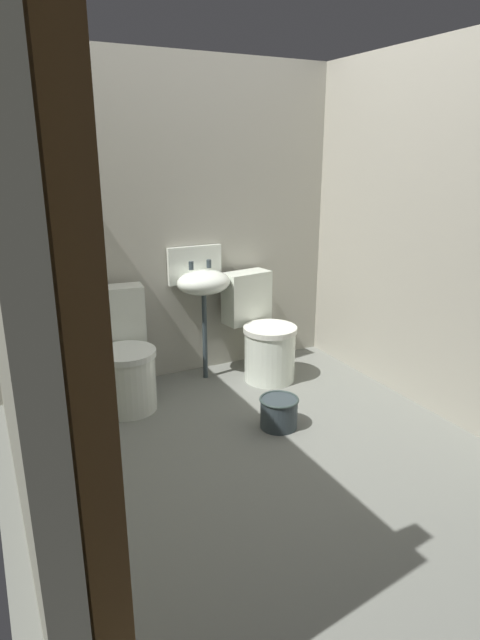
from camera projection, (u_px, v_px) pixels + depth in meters
ground_plane at (265, 455)px, 3.13m from camera, size 2.86×3.00×0.08m
wall_back at (178, 223)px, 3.91m from camera, size 2.86×0.10×2.31m
wall_right at (435, 234)px, 3.39m from camera, size 0.10×2.80×2.31m
wooden_door_post at (87, 371)px, 1.29m from camera, size 0.11×0.11×2.31m
toilet_left at (124, 360)px, 3.58m from camera, size 0.45×0.63×0.78m
toilet_right at (263, 336)px, 4.04m from camera, size 0.46×0.64×0.78m
sink at (202, 281)px, 3.89m from camera, size 0.42×0.35×0.99m
bucket at (279, 412)px, 3.33m from camera, size 0.25×0.25×0.20m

